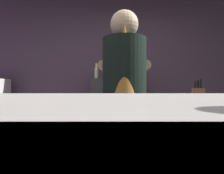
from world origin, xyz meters
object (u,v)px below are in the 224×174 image
object	(u,v)px
bartender	(124,102)
chefs_knife	(150,108)
bottle_soy	(138,73)
knife_block	(198,98)
bottle_vinegar	(96,72)
mixing_bowl	(113,106)
bottle_olive_oil	(96,73)

from	to	relation	value
bartender	chefs_knife	bearing A→B (deg)	-31.60
bottle_soy	chefs_knife	bearing A→B (deg)	-92.07
knife_block	bottle_soy	size ratio (longest dim) A/B	1.11
bartender	knife_block	xyz separation A→B (m)	(0.75, 0.43, 0.01)
bartender	bottle_soy	bearing A→B (deg)	-7.62
bottle_soy	bottle_vinegar	size ratio (longest dim) A/B	1.04
mixing_bowl	bottle_soy	xyz separation A→B (m)	(0.41, 1.34, 0.43)
bottle_soy	bottle_olive_oil	bearing A→B (deg)	179.27
bottle_olive_oil	knife_block	bearing A→B (deg)	-50.88
knife_block	mixing_bowl	size ratio (longest dim) A/B	1.60
bartender	knife_block	size ratio (longest dim) A/B	5.88
knife_block	bottle_olive_oil	size ratio (longest dim) A/B	1.16
knife_block	bottle_vinegar	size ratio (longest dim) A/B	1.15
bartender	mixing_bowl	size ratio (longest dim) A/B	9.42
mixing_bowl	bottle_soy	world-z (taller)	bottle_soy
chefs_knife	bottle_soy	distance (m)	1.43
bottle_soy	bottle_olive_oil	xyz separation A→B (m)	(-0.67, 0.01, -0.00)
bartender	bottle_vinegar	distance (m)	1.75
mixing_bowl	bottle_soy	distance (m)	1.47
chefs_knife	bottle_olive_oil	xyz separation A→B (m)	(-0.62, 1.37, 0.44)
bottle_soy	bottle_vinegar	xyz separation A→B (m)	(-0.67, -0.09, -0.00)
bottle_vinegar	chefs_knife	bearing A→B (deg)	-63.76
mixing_bowl	bottle_vinegar	xyz separation A→B (m)	(-0.26, 1.25, 0.42)
bottle_soy	bottle_olive_oil	distance (m)	0.67
chefs_knife	mixing_bowl	bearing A→B (deg)	160.86
bartender	bottle_olive_oil	distance (m)	1.84
bartender	bottle_vinegar	bearing A→B (deg)	14.59
knife_block	mixing_bowl	world-z (taller)	knife_block
mixing_bowl	bottle_vinegar	size ratio (longest dim) A/B	0.72
bartender	bottle_vinegar	xyz separation A→B (m)	(-0.35, 1.68, 0.35)
chefs_knife	bottle_vinegar	xyz separation A→B (m)	(-0.63, 1.27, 0.44)
knife_block	bartender	bearing A→B (deg)	-150.24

